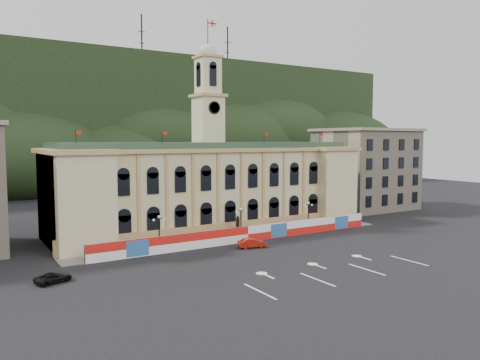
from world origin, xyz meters
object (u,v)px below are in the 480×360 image
statue (238,231)px  red_sedan (252,243)px  black_suv (53,278)px  lamp_center (241,221)px

statue → red_sedan: statue is taller
black_suv → red_sedan: bearing=-102.7°
lamp_center → black_suv: bearing=-164.7°
red_sedan → black_suv: (-28.43, -2.59, -0.13)m
lamp_center → statue: bearing=90.0°
red_sedan → lamp_center: bearing=-2.3°
lamp_center → black_suv: 31.21m
lamp_center → red_sedan: (-1.57, -5.62, -2.37)m
statue → red_sedan: (-1.57, -6.62, -0.48)m
lamp_center → red_sedan: bearing=-105.6°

